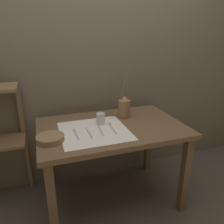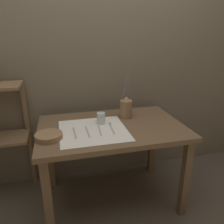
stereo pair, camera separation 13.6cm
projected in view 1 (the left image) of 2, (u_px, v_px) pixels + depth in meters
The scene contains 11 objects.
ground_plane at pixel (111, 197), 2.07m from camera, with size 12.00×12.00×0.00m, color brown.
stone_wall_back at pixel (95, 63), 2.11m from camera, with size 7.00×0.06×2.40m.
wooden_table at pixel (111, 136), 1.85m from camera, with size 1.20×0.77×0.74m.
linen_cloth at pixel (94, 131), 1.72m from camera, with size 0.53×0.52×0.00m.
pitcher_with_flowers at pixel (124, 107), 1.97m from camera, with size 0.11×0.11×0.41m.
wooden_bowl at pixel (50, 138), 1.55m from camera, with size 0.20×0.20×0.04m.
glass_tumbler_near at pixel (101, 119), 1.83m from camera, with size 0.07×0.07×0.09m.
fork_outer at pixel (76, 134), 1.65m from camera, with size 0.02×0.20×0.00m.
knife_center at pixel (89, 133), 1.68m from camera, with size 0.01×0.20×0.00m.
fork_inner at pixel (101, 130), 1.72m from camera, with size 0.03×0.20×0.00m.
spoon_inner at pixel (111, 126), 1.80m from camera, with size 0.03×0.21×0.02m.
Camera 1 is at (-0.53, -1.59, 1.47)m, focal length 35.00 mm.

